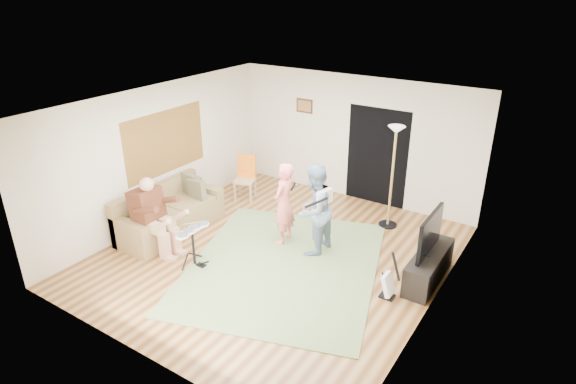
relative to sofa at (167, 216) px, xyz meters
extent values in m
plane|color=brown|center=(2.30, 0.36, -0.29)|extent=(6.00, 6.00, 0.00)
plane|color=white|center=(2.30, 0.36, 2.41)|extent=(6.00, 6.00, 0.00)
plane|color=olive|center=(-0.45, 0.56, 1.26)|extent=(0.00, 2.05, 2.05)
plane|color=black|center=(2.85, 3.35, 0.76)|extent=(2.10, 0.00, 2.10)
cube|color=#3F2314|center=(1.05, 3.35, 1.61)|extent=(0.42, 0.03, 0.32)
cube|color=#657F4D|center=(2.60, 0.14, -0.28)|extent=(4.07, 4.52, 0.02)
cube|color=olive|center=(0.10, 0.00, -0.07)|extent=(0.87, 1.74, 0.43)
cube|color=olive|center=(-0.27, 0.00, 0.15)|extent=(0.16, 2.14, 0.87)
cube|color=olive|center=(0.10, 0.97, 0.02)|extent=(0.87, 0.20, 0.61)
cube|color=olive|center=(0.10, -0.97, 0.02)|extent=(0.87, 0.20, 0.61)
cube|color=#562918|center=(0.25, -0.65, 0.54)|extent=(0.39, 0.50, 0.64)
sphere|color=tan|center=(0.31, -0.65, 0.97)|extent=(0.25, 0.25, 0.25)
cylinder|color=black|center=(1.30, -0.65, 0.05)|extent=(0.04, 0.04, 0.63)
cube|color=white|center=(1.30, -0.65, 0.35)|extent=(0.12, 0.63, 0.04)
imported|color=#F86F6C|center=(2.14, 0.85, 0.48)|extent=(0.43, 0.60, 1.54)
imported|color=#748CAA|center=(2.79, 0.82, 0.54)|extent=(0.66, 0.83, 1.66)
cube|color=black|center=(4.43, 0.27, -0.27)|extent=(0.22, 0.18, 0.03)
cube|color=white|center=(4.43, 0.27, -0.06)|extent=(0.17, 0.26, 0.35)
cylinder|color=black|center=(4.52, 0.27, 0.29)|extent=(0.18, 0.04, 0.45)
cylinder|color=black|center=(3.53, 2.49, -0.27)|extent=(0.36, 0.36, 0.03)
cylinder|color=#A28445|center=(3.53, 2.49, 0.70)|extent=(0.05, 0.05, 1.93)
cone|color=white|center=(3.53, 2.49, 1.68)|extent=(0.32, 0.32, 0.13)
cube|color=tan|center=(0.40, 1.94, 0.16)|extent=(0.54, 0.54, 0.04)
cube|color=orange|center=(0.40, 2.13, 0.49)|extent=(0.40, 0.21, 0.42)
cube|color=black|center=(4.80, 1.06, -0.04)|extent=(0.40, 1.40, 0.50)
cube|color=black|center=(4.75, 1.06, 0.56)|extent=(0.06, 1.01, 0.67)
camera|label=1|loc=(6.47, -5.69, 4.20)|focal=30.00mm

